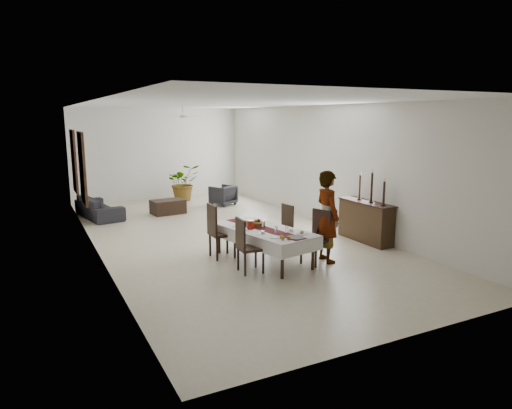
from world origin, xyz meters
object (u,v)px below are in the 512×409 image
object	(u,v)px
red_pitcher	(250,225)
sofa	(99,207)
woman	(327,217)
dining_table_top	(263,230)
sideboard_body	(366,222)

from	to	relation	value
red_pitcher	sofa	size ratio (longest dim) A/B	0.09
woman	sofa	size ratio (longest dim) A/B	0.89
dining_table_top	sofa	xyz separation A→B (m)	(-2.35, 5.82, -0.34)
dining_table_top	sideboard_body	distance (m)	2.88
dining_table_top	sofa	size ratio (longest dim) A/B	1.03
dining_table_top	sofa	bearing A→B (deg)	100.19
woman	red_pitcher	bearing A→B (deg)	69.37
sideboard_body	sofa	bearing A→B (deg)	133.16
red_pitcher	sideboard_body	bearing A→B (deg)	3.39
dining_table_top	woman	distance (m)	1.31
red_pitcher	sofa	distance (m)	6.13
red_pitcher	woman	world-z (taller)	woman
sideboard_body	sofa	distance (m)	7.62
dining_table_top	red_pitcher	bearing A→B (deg)	149.04
dining_table_top	sofa	distance (m)	6.29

